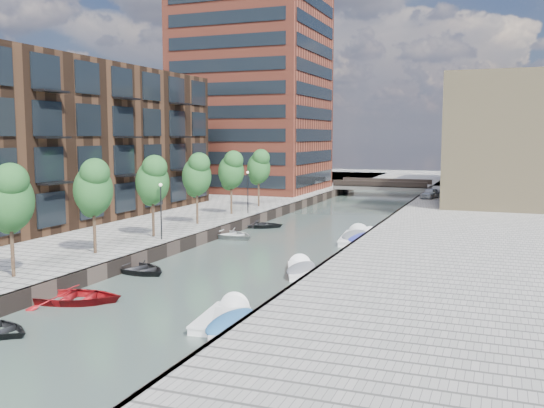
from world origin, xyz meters
The scene contains 29 objects.
water centered at (0.00, 40.00, 0.00)m, with size 300.00×300.00×0.00m, color #38473F.
quay_left centered at (-36.00, 40.00, 0.50)m, with size 60.00×140.00×1.00m, color gray.
quay_right centered at (16.00, 40.00, 0.50)m, with size 20.00×140.00×1.00m, color gray.
quay_wall_left centered at (-6.10, 40.00, 0.50)m, with size 0.25×140.00×1.00m, color #332823.
quay_wall_right centered at (6.10, 40.00, 0.50)m, with size 0.25×140.00×1.00m, color #332823.
far_closure centered at (0.00, 100.00, 0.50)m, with size 80.00×40.00×1.00m, color gray.
apartment_block centered at (-20.00, 30.00, 8.00)m, with size 8.00×38.00×14.00m, color #301D12.
tower centered at (-17.00, 65.00, 16.00)m, with size 18.00×18.00×30.00m, color brown.
tan_block_near centered at (16.00, 62.00, 8.00)m, with size 12.00×25.00×14.00m, color #907D58.
tan_block_far centered at (16.00, 88.00, 9.00)m, with size 12.00×20.00×16.00m, color #907D58.
bridge centered at (0.00, 72.00, 1.39)m, with size 13.00×6.00×1.30m.
tree_1 centered at (-8.50, 11.00, 5.31)m, with size 2.50×2.50×5.95m.
tree_2 centered at (-8.50, 18.00, 5.31)m, with size 2.50×2.50×5.95m.
tree_3 centered at (-8.50, 25.00, 5.31)m, with size 2.50×2.50×5.95m.
tree_4 centered at (-8.50, 32.00, 5.31)m, with size 2.50×2.50×5.95m.
tree_5 centered at (-8.50, 39.00, 5.31)m, with size 2.50×2.50×5.95m.
tree_6 centered at (-8.50, 46.00, 5.31)m, with size 2.50×2.50×5.95m.
lamp_1 centered at (-7.20, 24.00, 3.51)m, with size 0.24×0.24×4.12m.
lamp_2 centered at (-7.20, 40.00, 3.51)m, with size 0.24×0.24×4.12m.
sloop_1 centered at (-5.32, 17.94, 0.00)m, with size 3.36×4.71×0.98m, color black.
sloop_2 centered at (-4.51, 10.89, 0.00)m, with size 3.60×5.04×1.04m, color maroon.
sloop_3 centered at (-5.40, 31.73, 0.00)m, with size 3.69×5.16×1.07m, color #B3B4B2.
sloop_4 centered at (-5.29, 38.05, 0.00)m, with size 3.28×4.59×0.95m, color black.
motorboat_0 centered at (4.83, 10.03, 0.20)m, with size 3.38×5.13×1.62m.
motorboat_1 centered at (4.33, 21.48, 0.18)m, with size 2.99×4.75×1.50m.
motorboat_2 centered at (3.95, 11.07, 0.09)m, with size 2.12×4.70×1.51m.
motorboat_3 centered at (5.46, 33.62, 0.22)m, with size 2.42×5.51×1.78m.
motorboat_4 centered at (4.79, 34.38, 0.23)m, with size 2.60×5.89×1.90m.
car centered at (7.82, 60.88, 1.62)m, with size 1.45×3.61×1.23m, color silver.
Camera 1 is at (15.89, -13.86, 8.53)m, focal length 40.00 mm.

